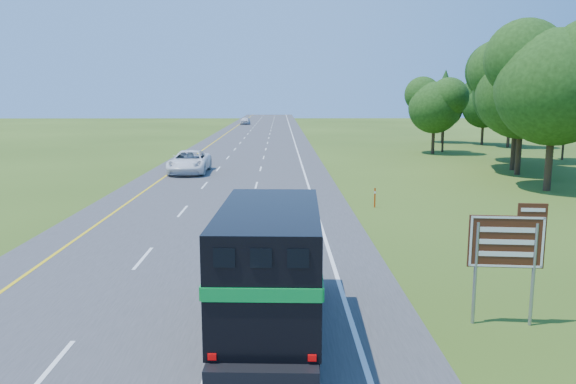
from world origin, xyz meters
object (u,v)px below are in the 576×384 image
Objects in this scene: white_suv at (189,162)px; far_car at (245,121)px; horse_truck at (271,264)px; exit_sign at (507,247)px.

white_suv is 78.71m from far_car.
white_suv reaches higher than far_car.
far_car is at bearing 96.03° from horse_truck.
exit_sign is (6.43, 0.42, 0.33)m from horse_truck.
white_suv is 1.89× the size of exit_sign.
horse_truck is 1.71× the size of far_car.
horse_truck is at bearing -81.94° from far_car.
exit_sign reaches higher than far_car.
horse_truck is 1.23× the size of white_suv.
horse_truck is 32.35m from white_suv.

